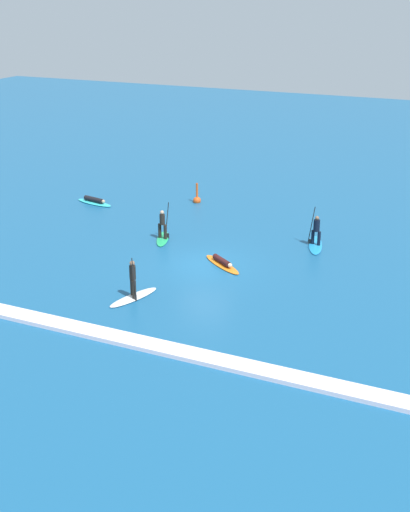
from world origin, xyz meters
TOP-DOWN VIEW (x-y plane):
  - ground_plane at (0.00, 0.00)m, footprint 120.00×120.00m
  - surfer_on_blue_board at (4.32, 4.99)m, footprint 1.47×3.00m
  - surfer_on_orange_board at (0.80, 0.35)m, footprint 2.78×2.26m
  - surfer_on_white_board at (-1.33, -4.88)m, footprint 1.46×2.84m
  - surfer_on_green_board at (-3.69, 2.48)m, footprint 1.49×2.53m
  - surfer_on_teal_board at (-10.88, 6.65)m, footprint 2.92×1.30m
  - marker_buoy at (-4.90, 9.60)m, footprint 0.51×0.51m
  - wave_crest at (0.00, -8.51)m, footprint 23.96×0.90m

SIDE VIEW (x-z plane):
  - ground_plane at x=0.00m, z-range 0.00..0.00m
  - wave_crest at x=0.00m, z-range 0.00..0.18m
  - surfer_on_orange_board at x=0.80m, z-range -0.06..0.32m
  - surfer_on_teal_board at x=-10.88m, z-range -0.07..0.35m
  - marker_buoy at x=-4.90m, z-range -0.50..0.92m
  - surfer_on_blue_board at x=4.32m, z-range -0.66..1.52m
  - surfer_on_green_board at x=-3.69m, z-range -0.62..1.51m
  - surfer_on_white_board at x=-1.33m, z-range -0.58..1.47m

